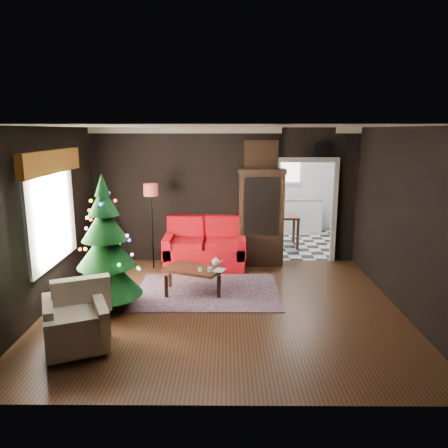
{
  "coord_description": "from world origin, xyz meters",
  "views": [
    {
      "loc": [
        0.05,
        -6.37,
        2.75
      ],
      "look_at": [
        0.0,
        0.9,
        1.15
      ],
      "focal_mm": 34.4,
      "sensor_mm": 36.0,
      "label": 1
    }
  ],
  "objects_px": {
    "curio_cabinet": "(261,219)",
    "kitchen_table": "(283,231)",
    "christmas_tree": "(106,245)",
    "loveseat": "(205,243)",
    "coffee_table": "(194,280)",
    "teapot": "(216,262)",
    "wall_clock": "(321,148)",
    "armchair": "(75,316)",
    "floor_lamp": "(152,228)"
  },
  "relations": [
    {
      "from": "curio_cabinet",
      "to": "kitchen_table",
      "type": "relative_size",
      "value": 2.53
    },
    {
      "from": "curio_cabinet",
      "to": "christmas_tree",
      "type": "distance_m",
      "value": 3.48
    },
    {
      "from": "loveseat",
      "to": "curio_cabinet",
      "type": "distance_m",
      "value": 1.25
    },
    {
      "from": "christmas_tree",
      "to": "kitchen_table",
      "type": "height_order",
      "value": "christmas_tree"
    },
    {
      "from": "christmas_tree",
      "to": "coffee_table",
      "type": "bearing_deg",
      "value": 30.27
    },
    {
      "from": "curio_cabinet",
      "to": "teapot",
      "type": "distance_m",
      "value": 1.84
    },
    {
      "from": "christmas_tree",
      "to": "wall_clock",
      "type": "distance_m",
      "value": 4.72
    },
    {
      "from": "coffee_table",
      "to": "loveseat",
      "type": "bearing_deg",
      "value": 85.17
    },
    {
      "from": "armchair",
      "to": "coffee_table",
      "type": "height_order",
      "value": "armchair"
    },
    {
      "from": "floor_lamp",
      "to": "wall_clock",
      "type": "height_order",
      "value": "wall_clock"
    },
    {
      "from": "christmas_tree",
      "to": "armchair",
      "type": "relative_size",
      "value": 2.52
    },
    {
      "from": "armchair",
      "to": "wall_clock",
      "type": "height_order",
      "value": "wall_clock"
    },
    {
      "from": "christmas_tree",
      "to": "wall_clock",
      "type": "xyz_separation_m",
      "value": [
        3.74,
        2.57,
        1.33
      ]
    },
    {
      "from": "wall_clock",
      "to": "armchair",
      "type": "bearing_deg",
      "value": -134.81
    },
    {
      "from": "curio_cabinet",
      "to": "teapot",
      "type": "relative_size",
      "value": 11.69
    },
    {
      "from": "curio_cabinet",
      "to": "christmas_tree",
      "type": "xyz_separation_m",
      "value": [
        -2.54,
        -2.39,
        0.1
      ]
    },
    {
      "from": "floor_lamp",
      "to": "armchair",
      "type": "distance_m",
      "value": 3.36
    },
    {
      "from": "floor_lamp",
      "to": "loveseat",
      "type": "bearing_deg",
      "value": 6.42
    },
    {
      "from": "floor_lamp",
      "to": "teapot",
      "type": "bearing_deg",
      "value": -42.94
    },
    {
      "from": "teapot",
      "to": "wall_clock",
      "type": "height_order",
      "value": "wall_clock"
    },
    {
      "from": "loveseat",
      "to": "teapot",
      "type": "bearing_deg",
      "value": -78.93
    },
    {
      "from": "christmas_tree",
      "to": "teapot",
      "type": "relative_size",
      "value": 12.42
    },
    {
      "from": "coffee_table",
      "to": "wall_clock",
      "type": "height_order",
      "value": "wall_clock"
    },
    {
      "from": "christmas_tree",
      "to": "teapot",
      "type": "xyz_separation_m",
      "value": [
        1.65,
        0.84,
        -0.53
      ]
    },
    {
      "from": "coffee_table",
      "to": "wall_clock",
      "type": "xyz_separation_m",
      "value": [
        2.47,
        1.83,
        2.15
      ]
    },
    {
      "from": "armchair",
      "to": "teapot",
      "type": "bearing_deg",
      "value": 27.16
    },
    {
      "from": "armchair",
      "to": "coffee_table",
      "type": "xyz_separation_m",
      "value": [
        1.34,
        2.0,
        -0.23
      ]
    },
    {
      "from": "floor_lamp",
      "to": "teapot",
      "type": "height_order",
      "value": "floor_lamp"
    },
    {
      "from": "armchair",
      "to": "kitchen_table",
      "type": "relative_size",
      "value": 1.07
    },
    {
      "from": "coffee_table",
      "to": "kitchen_table",
      "type": "relative_size",
      "value": 1.27
    },
    {
      "from": "curio_cabinet",
      "to": "wall_clock",
      "type": "distance_m",
      "value": 1.88
    },
    {
      "from": "loveseat",
      "to": "kitchen_table",
      "type": "xyz_separation_m",
      "value": [
        1.8,
        1.65,
        -0.12
      ]
    },
    {
      "from": "christmas_tree",
      "to": "curio_cabinet",
      "type": "bearing_deg",
      "value": 43.26
    },
    {
      "from": "wall_clock",
      "to": "coffee_table",
      "type": "bearing_deg",
      "value": -143.5
    },
    {
      "from": "christmas_tree",
      "to": "kitchen_table",
      "type": "distance_m",
      "value": 5.02
    },
    {
      "from": "loveseat",
      "to": "kitchen_table",
      "type": "height_order",
      "value": "loveseat"
    },
    {
      "from": "christmas_tree",
      "to": "wall_clock",
      "type": "bearing_deg",
      "value": 34.49
    },
    {
      "from": "coffee_table",
      "to": "teapot",
      "type": "bearing_deg",
      "value": 15.12
    },
    {
      "from": "floor_lamp",
      "to": "kitchen_table",
      "type": "xyz_separation_m",
      "value": [
        2.84,
        1.77,
        -0.45
      ]
    },
    {
      "from": "curio_cabinet",
      "to": "wall_clock",
      "type": "xyz_separation_m",
      "value": [
        1.2,
        0.18,
        1.43
      ]
    },
    {
      "from": "curio_cabinet",
      "to": "kitchen_table",
      "type": "distance_m",
      "value": 1.67
    },
    {
      "from": "armchair",
      "to": "coffee_table",
      "type": "relative_size",
      "value": 0.84
    },
    {
      "from": "floor_lamp",
      "to": "teapot",
      "type": "distance_m",
      "value": 1.8
    },
    {
      "from": "armchair",
      "to": "teapot",
      "type": "distance_m",
      "value": 2.72
    },
    {
      "from": "coffee_table",
      "to": "christmas_tree",
      "type": "bearing_deg",
      "value": -149.73
    },
    {
      "from": "christmas_tree",
      "to": "armchair",
      "type": "bearing_deg",
      "value": -93.16
    },
    {
      "from": "wall_clock",
      "to": "kitchen_table",
      "type": "bearing_deg",
      "value": 113.75
    },
    {
      "from": "coffee_table",
      "to": "wall_clock",
      "type": "distance_m",
      "value": 3.75
    },
    {
      "from": "wall_clock",
      "to": "christmas_tree",
      "type": "bearing_deg",
      "value": -145.51
    },
    {
      "from": "armchair",
      "to": "coffee_table",
      "type": "bearing_deg",
      "value": 32.64
    }
  ]
}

